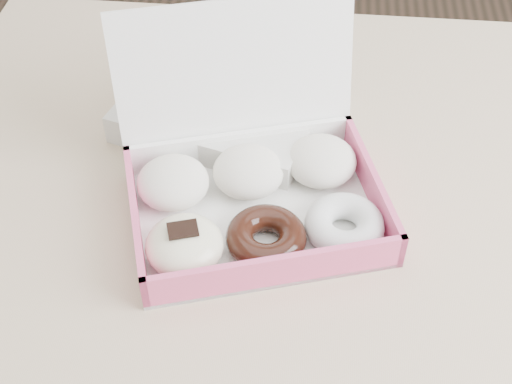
{
  "coord_description": "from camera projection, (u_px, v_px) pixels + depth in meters",
  "views": [
    {
      "loc": [
        -0.08,
        -0.64,
        1.38
      ],
      "look_at": [
        -0.13,
        -0.08,
        0.8
      ],
      "focal_mm": 50.0,
      "sensor_mm": 36.0,
      "label": 1
    }
  ],
  "objects": [
    {
      "name": "table",
      "position": [
        361.0,
        226.0,
        0.95
      ],
      "size": [
        1.2,
        0.8,
        0.75
      ],
      "color": "tan",
      "rests_on": "ground"
    },
    {
      "name": "donut_box",
      "position": [
        251.0,
        189.0,
        0.84
      ],
      "size": [
        0.35,
        0.33,
        0.21
      ],
      "rotation": [
        0.0,
        0.0,
        0.31
      ],
      "color": "white",
      "rests_on": "table"
    },
    {
      "name": "newspapers",
      "position": [
        226.0,
        108.0,
        0.97
      ],
      "size": [
        0.31,
        0.27,
        0.04
      ],
      "primitive_type": "cube",
      "rotation": [
        0.0,
        0.0,
        -0.29
      ],
      "color": "white",
      "rests_on": "table"
    }
  ]
}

